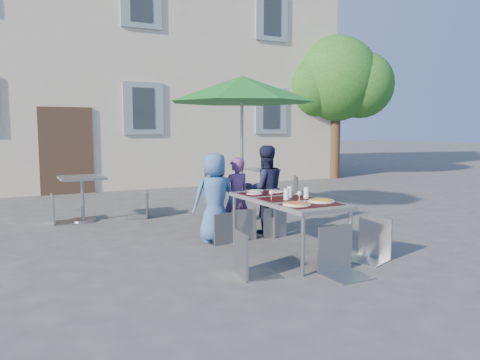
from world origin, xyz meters
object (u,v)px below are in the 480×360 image
dining_table (287,203)px  bg_chair_r_0 (142,189)px  patio_umbrella (242,90)px  cafe_table_0 (82,189)px  child_1 (236,198)px  chair_3 (249,226)px  chair_4 (372,214)px  chair_5 (341,221)px  child_2 (265,189)px  chair_0 (222,209)px  bg_chair_l_0 (58,191)px  chair_1 (243,205)px  pizza_near_left (297,204)px  chair_2 (272,204)px  bg_chair_l_1 (229,176)px  child_0 (215,197)px  cafe_table_1 (262,179)px  bg_chair_r_1 (292,173)px

dining_table → bg_chair_r_0: 3.57m
patio_umbrella → cafe_table_0: bearing=157.1°
child_1 → chair_3: (-0.72, -1.76, -0.03)m
chair_3 → chair_4: (1.71, -0.10, 0.01)m
chair_5 → cafe_table_0: bearing=115.4°
child_2 → chair_0: child_2 is taller
chair_3 → bg_chair_l_0: size_ratio=1.00×
chair_1 → patio_umbrella: 2.37m
pizza_near_left → chair_2: (0.56, 1.50, -0.26)m
bg_chair_l_0 → bg_chair_l_1: (3.67, 0.73, 0.02)m
chair_5 → cafe_table_0: size_ratio=1.28×
pizza_near_left → cafe_table_0: cafe_table_0 is taller
child_0 → chair_5: size_ratio=1.26×
child_2 → chair_2: 0.34m
chair_2 → patio_umbrella: size_ratio=0.33×
child_0 → cafe_table_1: size_ratio=1.84×
dining_table → bg_chair_l_0: (-2.45, 3.55, -0.11)m
pizza_near_left → child_0: size_ratio=0.26×
chair_3 → chair_5: (0.97, -0.40, 0.03)m
child_2 → chair_3: bearing=63.4°
pizza_near_left → child_1: size_ratio=0.27×
dining_table → child_2: size_ratio=1.32×
child_2 → patio_umbrella: size_ratio=0.53×
bg_chair_l_0 → bg_chair_r_0: 1.45m
chair_4 → bg_chair_r_0: size_ratio=1.10×
child_0 → chair_3: (-0.32, -1.68, -0.07)m
dining_table → bg_chair_l_1: 4.46m
child_0 → chair_5: child_0 is taller
chair_2 → child_1: bearing=160.6°
chair_2 → chair_5: 2.00m
child_0 → child_2: size_ratio=0.94×
child_2 → chair_0: (-0.91, -0.32, -0.19)m
chair_1 → bg_chair_l_0: size_ratio=0.88×
pizza_near_left → bg_chair_r_1: 5.59m
pizza_near_left → bg_chair_l_1: bg_chair_l_1 is taller
pizza_near_left → child_0: (-0.36, 1.61, -0.11)m
bg_chair_l_1 → bg_chair_r_1: bearing=-3.6°
chair_1 → patio_umbrella: bearing=63.1°
chair_0 → bg_chair_l_0: size_ratio=0.88×
bg_chair_r_0 → bg_chair_l_0: bearing=174.9°
child_2 → bg_chair_l_1: bearing=-97.3°
cafe_table_0 → bg_chair_r_0: bg_chair_r_0 is taller
child_0 → chair_5: bearing=112.2°
child_2 → bg_chair_r_1: (2.43, 2.91, -0.10)m
patio_umbrella → bg_chair_r_0: 2.61m
cafe_table_0 → bg_chair_r_1: bearing=7.6°
pizza_near_left → chair_3: size_ratio=0.34×
pizza_near_left → chair_1: size_ratio=0.39×
cafe_table_1 → bg_chair_r_1: (0.65, -0.29, 0.12)m
child_0 → bg_chair_r_1: (3.38, 3.09, -0.06)m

